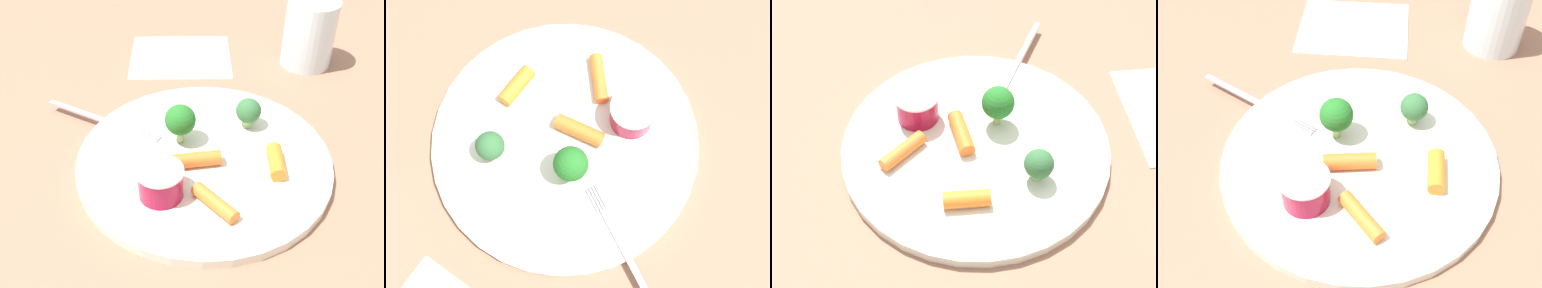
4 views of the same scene
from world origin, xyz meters
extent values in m
plane|color=#92654E|center=(0.00, 0.00, 0.00)|extent=(2.40, 2.40, 0.00)
cylinder|color=silver|center=(0.00, 0.00, 0.01)|extent=(0.30, 0.30, 0.01)
cylinder|color=maroon|center=(-0.07, 0.03, 0.03)|extent=(0.05, 0.05, 0.03)
cylinder|color=silver|center=(-0.07, 0.03, 0.05)|extent=(0.05, 0.05, 0.00)
cylinder|color=#91B671|center=(0.02, 0.03, 0.02)|extent=(0.01, 0.01, 0.02)
sphere|color=#236B25|center=(0.02, 0.03, 0.04)|extent=(0.04, 0.04, 0.04)
cylinder|color=#97BD69|center=(0.07, -0.04, 0.02)|extent=(0.01, 0.01, 0.01)
sphere|color=#326638|center=(0.07, -0.04, 0.04)|extent=(0.03, 0.03, 0.03)
cylinder|color=orange|center=(-0.02, 0.01, 0.02)|extent=(0.04, 0.06, 0.02)
cylinder|color=orange|center=(0.00, -0.08, 0.02)|extent=(0.05, 0.03, 0.02)
cylinder|color=orange|center=(-0.08, -0.03, 0.02)|extent=(0.05, 0.06, 0.02)
cube|color=#B5B0C4|center=(0.04, 0.15, 0.01)|extent=(0.04, 0.14, 0.00)
cube|color=#B5B0C4|center=(0.02, 0.07, 0.01)|extent=(0.01, 0.03, 0.00)
cube|color=#B5B0C4|center=(0.02, 0.07, 0.01)|extent=(0.01, 0.03, 0.00)
cube|color=#B5B0C4|center=(0.02, 0.07, 0.01)|extent=(0.01, 0.03, 0.00)
cube|color=#B5B0C4|center=(0.01, 0.07, 0.01)|extent=(0.01, 0.03, 0.00)
cylinder|color=silver|center=(0.27, -0.10, 0.05)|extent=(0.08, 0.08, 0.10)
cube|color=silver|center=(0.24, 0.09, 0.00)|extent=(0.17, 0.18, 0.00)
camera|label=1|loc=(-0.41, -0.08, 0.38)|focal=44.25mm
camera|label=2|loc=(0.12, 0.16, 0.56)|focal=49.72mm
camera|label=3|loc=(0.04, -0.41, 0.48)|focal=52.87mm
camera|label=4|loc=(-0.31, -0.10, 0.39)|focal=43.75mm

